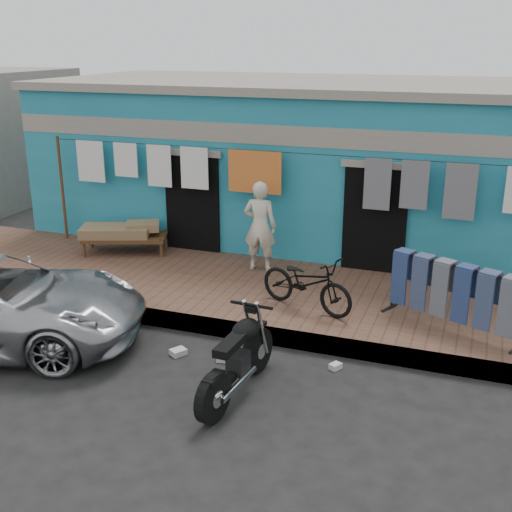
{
  "coord_description": "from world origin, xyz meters",
  "views": [
    {
      "loc": [
        3.05,
        -6.36,
        4.17
      ],
      "look_at": [
        0.0,
        2.0,
        1.15
      ],
      "focal_mm": 45.0,
      "sensor_mm": 36.0,
      "label": 1
    }
  ],
  "objects": [
    {
      "name": "ground",
      "position": [
        0.0,
        0.0,
        0.0
      ],
      "size": [
        80.0,
        80.0,
        0.0
      ],
      "primitive_type": "plane",
      "color": "black",
      "rests_on": "ground"
    },
    {
      "name": "sidewalk",
      "position": [
        0.0,
        3.0,
        0.12
      ],
      "size": [
        28.0,
        3.0,
        0.25
      ],
      "primitive_type": "cube",
      "color": "brown",
      "rests_on": "ground"
    },
    {
      "name": "curb",
      "position": [
        0.0,
        1.55,
        0.12
      ],
      "size": [
        28.0,
        0.1,
        0.25
      ],
      "primitive_type": "cube",
      "color": "gray",
      "rests_on": "ground"
    },
    {
      "name": "building",
      "position": [
        -0.0,
        6.99,
        1.69
      ],
      "size": [
        12.2,
        5.2,
        3.36
      ],
      "color": "teal",
      "rests_on": "ground"
    },
    {
      "name": "clothesline",
      "position": [
        -0.41,
        4.25,
        1.81
      ],
      "size": [
        10.06,
        0.06,
        2.1
      ],
      "color": "brown",
      "rests_on": "sidewalk"
    },
    {
      "name": "seated_person",
      "position": [
        -0.59,
        3.82,
        1.05
      ],
      "size": [
        0.61,
        0.43,
        1.61
      ],
      "primitive_type": "imported",
      "rotation": [
        0.0,
        0.0,
        3.22
      ],
      "color": "beige",
      "rests_on": "sidewalk"
    },
    {
      "name": "bicycle",
      "position": [
        0.67,
        2.41,
        0.77
      ],
      "size": [
        1.7,
        1.06,
        1.03
      ],
      "primitive_type": "imported",
      "rotation": [
        0.0,
        0.0,
        1.24
      ],
      "color": "black",
      "rests_on": "sidewalk"
    },
    {
      "name": "motorcycle",
      "position": [
        0.44,
        0.1,
        0.52
      ],
      "size": [
        0.75,
        1.67,
        1.04
      ],
      "primitive_type": null,
      "rotation": [
        0.0,
        0.0,
        -0.06
      ],
      "color": "black",
      "rests_on": "ground"
    },
    {
      "name": "charpoy",
      "position": [
        -3.37,
        3.87,
        0.53
      ],
      "size": [
        2.16,
        1.86,
        0.56
      ],
      "primitive_type": null,
      "rotation": [
        0.0,
        0.0,
        0.35
      ],
      "color": "brown",
      "rests_on": "sidewalk"
    },
    {
      "name": "jeans_rack",
      "position": [
        2.8,
        2.49,
        0.75
      ],
      "size": [
        2.37,
        1.94,
        0.99
      ],
      "primitive_type": null,
      "rotation": [
        0.0,
        0.0,
        -0.41
      ],
      "color": "black",
      "rests_on": "sidewalk"
    },
    {
      "name": "litter_a",
      "position": [
        -0.06,
        0.83,
        0.03
      ],
      "size": [
        0.18,
        0.15,
        0.07
      ],
      "primitive_type": "cube",
      "rotation": [
        0.0,
        0.0,
        0.17
      ],
      "color": "silver",
      "rests_on": "ground"
    },
    {
      "name": "litter_b",
      "position": [
        1.44,
        1.15,
        0.04
      ],
      "size": [
        0.17,
        0.19,
        0.08
      ],
      "primitive_type": "cube",
      "rotation": [
        0.0,
        0.0,
        1.07
      ],
      "color": "silver",
      "rests_on": "ground"
    },
    {
      "name": "litter_c",
      "position": [
        -0.71,
        0.8,
        0.04
      ],
      "size": [
        0.25,
        0.26,
        0.08
      ],
      "primitive_type": "cube",
      "rotation": [
        0.0,
        0.0,
        1.0
      ],
      "color": "silver",
      "rests_on": "ground"
    }
  ]
}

